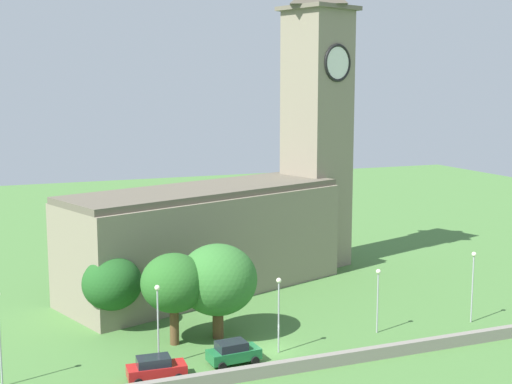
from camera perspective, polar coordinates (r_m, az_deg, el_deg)
The scene contains 12 objects.
ground_plane at distance 75.36m, azimuth -3.14°, elevation -8.81°, with size 200.00×200.00×0.00m, color #477538.
church at distance 80.65m, azimuth -1.35°, elevation -0.88°, with size 38.01×20.86×35.50m.
quay_barrier at distance 57.85m, azimuth 3.26°, elevation -13.79°, with size 49.92×0.70×1.04m, color gray.
car_red at distance 56.68m, azimuth -8.08°, elevation -13.88°, with size 4.63×2.39×1.88m.
car_green at distance 59.21m, azimuth -1.85°, elevation -12.79°, with size 4.39×2.53×1.89m.
streetlamp_west_mid at distance 57.98m, azimuth -7.92°, elevation -9.56°, with size 0.44×0.44×6.79m.
streetlamp_central at distance 60.31m, azimuth 1.84°, elevation -8.89°, with size 0.44×0.44×6.56m.
streetlamp_east_mid at distance 65.99m, azimuth 9.80°, elevation -7.75°, with size 0.44×0.44×6.01m.
streetlamp_east_end at distance 70.81m, azimuth 17.09°, elevation -6.44°, with size 0.44×0.44×6.91m.
tree_by_tower at distance 67.29m, azimuth -11.52°, elevation -7.24°, with size 5.56×5.56×6.91m.
tree_churchyard at distance 63.50m, azimuth -3.11°, elevation -7.09°, with size 7.09×7.09×8.61m.
tree_riverside_west at distance 62.24m, azimuth -6.66°, elevation -7.32°, with size 5.74×5.74×8.16m.
Camera 1 is at (-22.58, -53.27, 22.55)m, focal length 49.63 mm.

